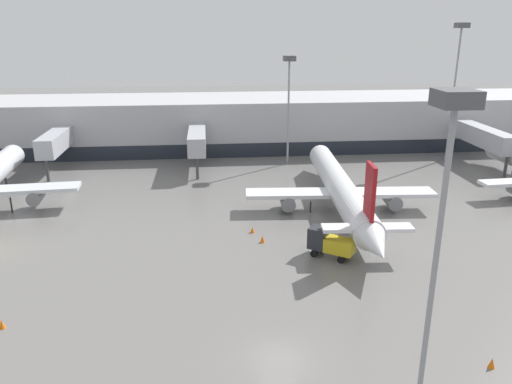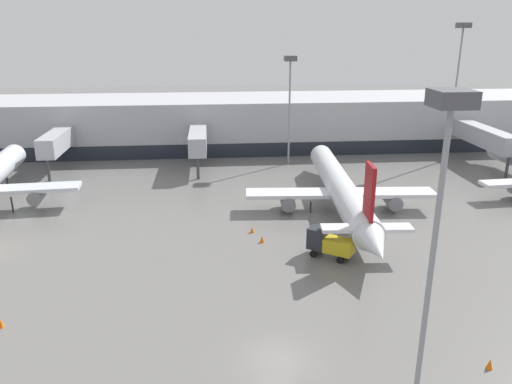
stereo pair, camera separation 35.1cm
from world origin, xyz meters
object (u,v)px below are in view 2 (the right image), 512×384
traffic_cone_0 (1,323)px  traffic_cone_4 (262,239)px  service_truck_0 (329,242)px  apron_light_mast_4 (290,79)px  traffic_cone_1 (490,364)px  apron_light_mast_1 (460,56)px  apron_light_mast_5 (443,174)px  traffic_cone_3 (252,230)px  parked_jet_0 (341,189)px

traffic_cone_0 → traffic_cone_4: (20.80, 13.42, -0.00)m
service_truck_0 → apron_light_mast_4: 36.22m
traffic_cone_1 → apron_light_mast_1: (21.31, 51.43, 16.34)m
traffic_cone_1 → traffic_cone_4: 24.70m
service_truck_0 → traffic_cone_1: service_truck_0 is taller
traffic_cone_4 → apron_light_mast_5: (5.97, -25.12, 14.21)m
traffic_cone_1 → apron_light_mast_5: bearing=-149.7°
traffic_cone_3 → traffic_cone_4: bearing=-73.2°
apron_light_mast_5 → traffic_cone_3: bearing=103.7°
apron_light_mast_1 → service_truck_0: bearing=-129.3°
traffic_cone_0 → apron_light_mast_5: bearing=-23.6°
parked_jet_0 → traffic_cone_0: parked_jet_0 is taller
parked_jet_0 → traffic_cone_3: 12.80m
traffic_cone_0 → traffic_cone_1: bearing=-13.0°
traffic_cone_0 → apron_light_mast_5: size_ratio=0.04×
traffic_cone_3 → apron_light_mast_5: 31.94m
parked_jet_0 → apron_light_mast_5: 35.95m
apron_light_mast_4 → apron_light_mast_1: bearing=0.1°
traffic_cone_0 → traffic_cone_3: 25.65m
traffic_cone_0 → apron_light_mast_4: bearing=57.2°
service_truck_0 → apron_light_mast_1: 46.73m
apron_light_mast_5 → parked_jet_0: bearing=82.7°
traffic_cone_1 → apron_light_mast_5: apron_light_mast_5 is taller
traffic_cone_4 → apron_light_mast_4: size_ratio=0.04×
service_truck_0 → traffic_cone_3: service_truck_0 is taller
parked_jet_0 → apron_light_mast_4: (-2.94, 21.69, 10.75)m
traffic_cone_3 → apron_light_mast_5: bearing=-76.3°
traffic_cone_0 → apron_light_mast_4: apron_light_mast_4 is taller
parked_jet_0 → apron_light_mast_4: bearing=11.5°
parked_jet_0 → service_truck_0: size_ratio=8.39×
traffic_cone_4 → traffic_cone_1: bearing=-59.0°
service_truck_0 → traffic_cone_1: bearing=146.2°
service_truck_0 → apron_light_mast_5: size_ratio=0.25×
service_truck_0 → apron_light_mast_4: (1.34, 34.16, 11.97)m
traffic_cone_4 → traffic_cone_0: bearing=-147.2°
traffic_cone_0 → traffic_cone_1: 34.40m
traffic_cone_3 → apron_light_mast_4: bearing=73.5°
traffic_cone_3 → apron_light_mast_1: apron_light_mast_1 is taller
traffic_cone_4 → apron_light_mast_5: apron_light_mast_5 is taller
traffic_cone_1 → traffic_cone_3: 27.39m
traffic_cone_3 → apron_light_mast_5: size_ratio=0.03×
service_truck_0 → traffic_cone_4: bearing=1.9°
traffic_cone_1 → traffic_cone_3: size_ratio=1.16×
traffic_cone_0 → apron_light_mast_1: bearing=38.5°
traffic_cone_3 → apron_light_mast_1: bearing=38.4°
service_truck_0 → apron_light_mast_5: bearing=124.8°
traffic_cone_1 → apron_light_mast_5: 16.23m
traffic_cone_3 → parked_jet_0: bearing=28.0°
parked_jet_0 → traffic_cone_0: size_ratio=51.72×
apron_light_mast_4 → apron_light_mast_5: apron_light_mast_5 is taller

